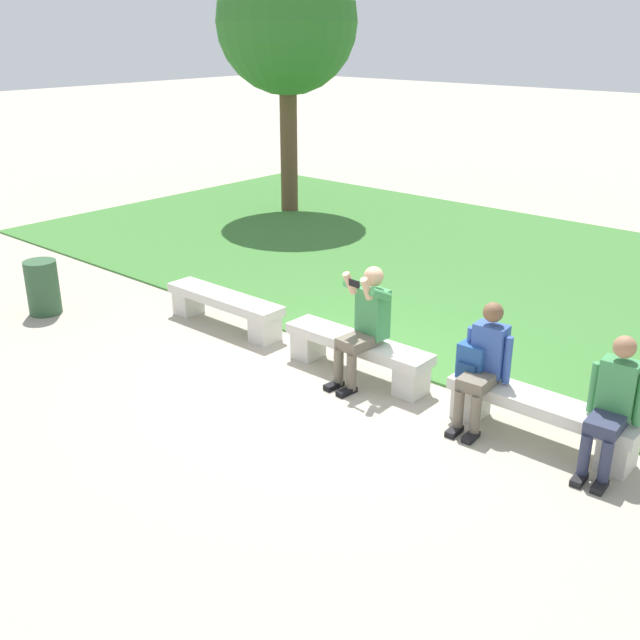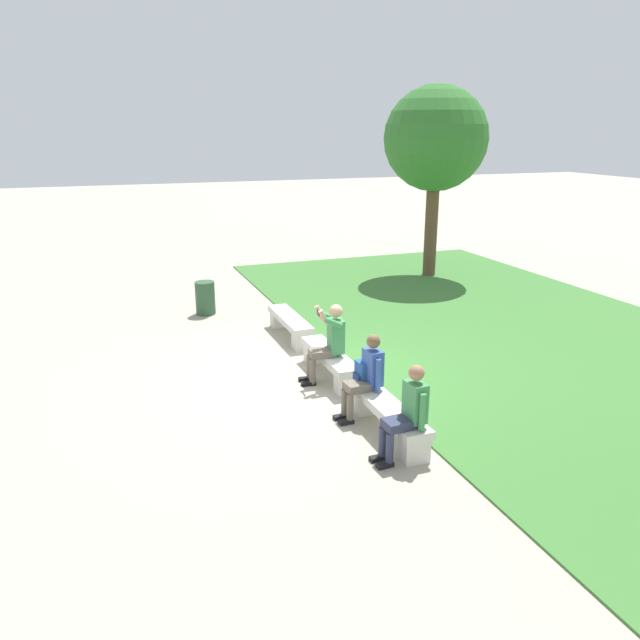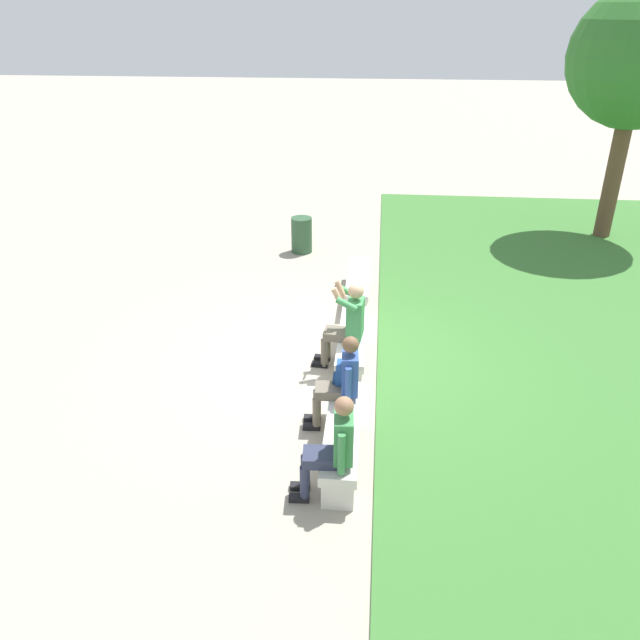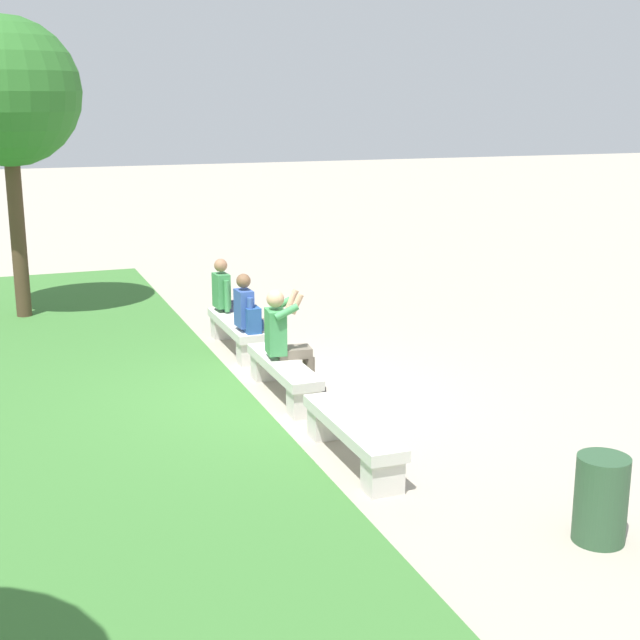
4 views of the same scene
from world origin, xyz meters
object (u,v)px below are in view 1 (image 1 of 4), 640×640
(bench_mid, at_px, (541,413))
(tree_left_background, at_px, (287,23))
(person_photographer, at_px, (365,320))
(trash_bin, at_px, (43,287))
(bench_main, at_px, (224,306))
(backpack, at_px, (473,362))
(bench_near, at_px, (357,351))
(person_distant, at_px, (484,362))
(person_companion, at_px, (613,402))

(bench_mid, distance_m, tree_left_background, 10.53)
(bench_mid, relative_size, person_photographer, 1.41)
(trash_bin, bearing_deg, tree_left_background, 103.70)
(tree_left_background, height_order, trash_bin, tree_left_background)
(person_photographer, bearing_deg, tree_left_background, 138.88)
(bench_main, bearing_deg, backpack, -0.65)
(tree_left_background, bearing_deg, bench_mid, -32.93)
(bench_near, xyz_separation_m, person_distant, (1.62, -0.07, 0.37))
(person_companion, bearing_deg, trash_bin, -170.54)
(bench_near, relative_size, backpack, 4.33)
(person_companion, height_order, tree_left_background, tree_left_background)
(person_photographer, xyz_separation_m, trash_bin, (-4.65, -1.22, -0.36))
(bench_near, relative_size, tree_left_background, 0.36)
(tree_left_background, xyz_separation_m, trash_bin, (1.63, -6.70, -3.37))
(bench_mid, bearing_deg, backpack, -176.76)
(bench_mid, relative_size, person_companion, 1.47)
(person_distant, height_order, trash_bin, person_distant)
(bench_main, relative_size, backpack, 4.33)
(bench_mid, bearing_deg, tree_left_background, 147.07)
(bench_near, height_order, person_photographer, person_photographer)
(bench_near, bearing_deg, bench_main, 180.00)
(bench_mid, relative_size, trash_bin, 2.47)
(bench_mid, height_order, backpack, backpack)
(bench_main, bearing_deg, trash_bin, -150.19)
(bench_mid, bearing_deg, bench_near, 180.00)
(bench_near, xyz_separation_m, person_photographer, (0.16, -0.08, 0.44))
(person_distant, bearing_deg, backpack, 170.04)
(trash_bin, bearing_deg, person_companion, 9.46)
(bench_main, bearing_deg, bench_mid, 0.00)
(bench_near, distance_m, person_distant, 1.67)
(bench_near, xyz_separation_m, tree_left_background, (-6.12, 5.41, 3.45))
(person_photographer, height_order, person_companion, person_photographer)
(person_photographer, relative_size, person_distant, 1.05)
(person_companion, bearing_deg, bench_near, 178.69)
(person_distant, bearing_deg, person_photographer, -179.57)
(person_photographer, bearing_deg, person_companion, 0.23)
(bench_main, bearing_deg, person_companion, -0.74)
(bench_near, distance_m, person_photographer, 0.47)
(person_distant, distance_m, person_companion, 1.26)
(person_companion, bearing_deg, tree_left_background, 148.72)
(backpack, distance_m, trash_bin, 6.11)
(person_photographer, height_order, trash_bin, person_photographer)
(bench_near, height_order, person_distant, person_distant)
(trash_bin, bearing_deg, bench_main, 29.81)
(bench_mid, bearing_deg, person_distant, -173.73)
(person_photographer, distance_m, backpack, 1.33)
(tree_left_background, bearing_deg, bench_near, -41.45)
(person_companion, xyz_separation_m, trash_bin, (-7.37, -1.23, -0.30))
(bench_mid, distance_m, person_companion, 0.76)
(person_companion, height_order, trash_bin, person_companion)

